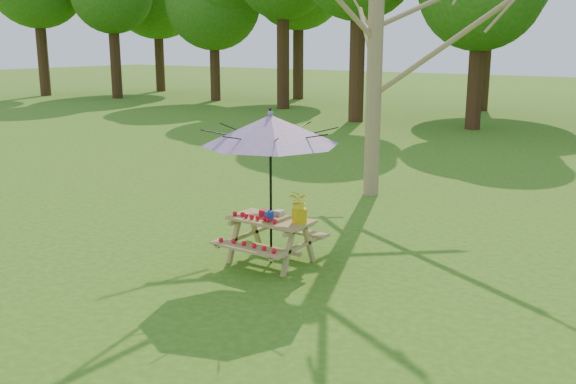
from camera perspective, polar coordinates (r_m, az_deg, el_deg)
The scene contains 5 objects.
picnic_table at distance 9.32m, azimuth -1.53°, elevation -4.39°, with size 1.20×1.32×0.67m.
patio_umbrella at distance 8.96m, azimuth -1.58°, elevation 5.54°, with size 2.04×2.04×2.25m.
produce_bins at distance 9.24m, azimuth -1.61°, elevation -1.98°, with size 0.29×0.43×0.13m.
tomatoes_row at distance 9.16m, azimuth -2.95°, elevation -2.25°, with size 0.77×0.13×0.07m, color red, non-canonical shape.
flower_bucket at distance 8.93m, azimuth 1.03°, elevation -1.24°, with size 0.35×0.33×0.46m.
Camera 1 is at (9.79, -2.66, 3.15)m, focal length 40.00 mm.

